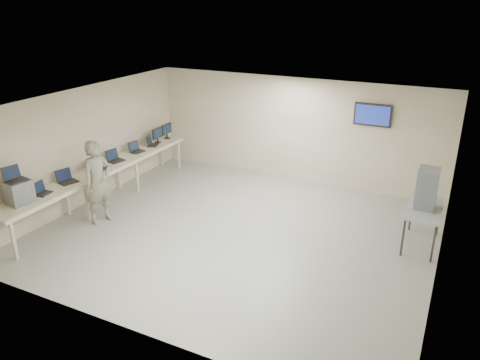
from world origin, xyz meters
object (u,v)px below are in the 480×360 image
at_px(equipment_box, 19,192).
at_px(soldier, 98,182).
at_px(side_table, 424,211).
at_px(workbench, 102,171).

distance_m(equipment_box, soldier, 1.62).
distance_m(equipment_box, side_table, 8.05).
bearing_deg(workbench, equipment_box, -91.58).
distance_m(workbench, soldier, 1.05).
xyz_separation_m(workbench, side_table, (7.19, 1.20, -0.06)).
distance_m(workbench, side_table, 7.29).
height_order(equipment_box, side_table, equipment_box).
relative_size(equipment_box, side_table, 0.34).
bearing_deg(side_table, equipment_box, -154.40).
bearing_deg(workbench, soldier, -52.66).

